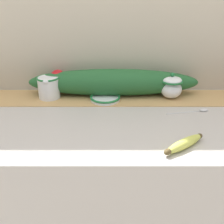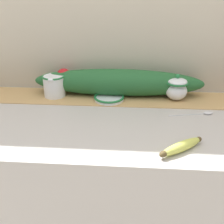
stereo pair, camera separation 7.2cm
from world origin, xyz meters
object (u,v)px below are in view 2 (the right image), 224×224
object	(u,v)px
banana	(181,147)
spoon	(205,113)
cream_pitcher	(54,85)
sugar_bowl	(177,88)
small_dish	(109,98)

from	to	relation	value
banana	spoon	bearing A→B (deg)	64.21
cream_pitcher	sugar_bowl	bearing A→B (deg)	-0.12
cream_pitcher	banana	distance (m)	0.70
cream_pitcher	spoon	bearing A→B (deg)	-12.27
small_dish	banana	distance (m)	0.50
small_dish	banana	size ratio (longest dim) A/B	0.87
sugar_bowl	small_dish	distance (m)	0.32
small_dish	spoon	xyz separation A→B (m)	(0.42, -0.12, -0.01)
cream_pitcher	spoon	size ratio (longest dim) A/B	0.65
small_dish	banana	xyz separation A→B (m)	(0.28, -0.41, 0.00)
sugar_bowl	small_dish	bearing A→B (deg)	-174.19
sugar_bowl	banana	distance (m)	0.45
sugar_bowl	small_dish	size ratio (longest dim) A/B	0.87
cream_pitcher	small_dish	bearing A→B (deg)	-7.07
small_dish	cream_pitcher	bearing A→B (deg)	172.93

